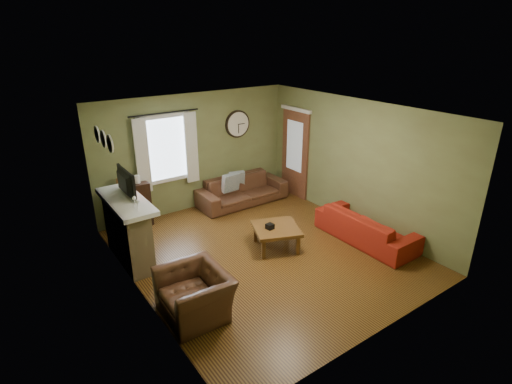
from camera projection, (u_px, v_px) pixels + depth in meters
floor at (264, 252)px, 7.40m from camera, size 4.60×5.20×0.00m
ceiling at (265, 112)px, 6.42m from camera, size 4.60×5.20×0.00m
wall_left at (135, 221)px, 5.68m from camera, size 0.00×5.20×2.60m
wall_right at (355, 163)px, 8.13m from camera, size 0.00×5.20×2.60m
wall_back at (196, 152)px, 8.88m from camera, size 4.60×0.00×2.60m
wall_front at (389, 250)px, 4.94m from camera, size 4.60×0.00×2.60m
fireplace at (128, 233)px, 6.94m from camera, size 0.40×1.40×1.10m
firebox at (140, 242)px, 7.14m from camera, size 0.04×0.60×0.55m
mantel at (126, 201)px, 6.73m from camera, size 0.58×1.60×0.08m
tv at (122, 187)px, 6.78m from camera, size 0.08×0.60×0.35m
tv_screen at (127, 183)px, 6.80m from camera, size 0.02×0.62×0.36m
medallion_left at (110, 144)px, 5.94m from camera, size 0.28×0.28×0.03m
medallion_mid at (103, 139)px, 6.20m from camera, size 0.28×0.28×0.03m
medallion_right at (97, 134)px, 6.47m from camera, size 0.28×0.28×0.03m
window_pane at (166, 149)px, 8.41m from camera, size 1.00×0.02×1.30m
curtain_rod at (164, 113)px, 8.05m from camera, size 0.03×0.03×1.50m
curtain_left at (142, 156)px, 8.06m from camera, size 0.28×0.04×1.55m
curtain_right at (191, 148)px, 8.65m from camera, size 0.28×0.04×1.55m
wall_clock at (238, 124)px, 9.24m from camera, size 0.64×0.06×0.64m
door at (295, 154)px, 9.61m from camera, size 0.05×0.90×2.10m
bookshelf at (131, 206)px, 8.18m from camera, size 0.79×0.34×0.94m
book at (118, 180)px, 8.18m from camera, size 0.25×0.29×0.02m
sofa_brown at (242, 190)px, 9.42m from camera, size 2.14×0.84×0.62m
pillow_left at (231, 183)px, 9.22m from camera, size 0.43×0.15×0.43m
pillow_right at (237, 179)px, 9.44m from camera, size 0.39×0.20×0.37m
sofa_red at (366, 227)px, 7.71m from camera, size 0.79×2.03×0.59m
armchair at (195, 294)px, 5.69m from camera, size 0.93×1.05×0.66m
coffee_table at (276, 237)px, 7.48m from camera, size 1.05×1.05×0.43m
tissue_box at (270, 230)px, 7.35m from camera, size 0.14×0.14×0.10m
wine_glass_a at (138, 205)px, 6.25m from camera, size 0.07×0.07×0.19m
wine_glass_b at (134, 202)px, 6.37m from camera, size 0.06×0.06×0.19m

